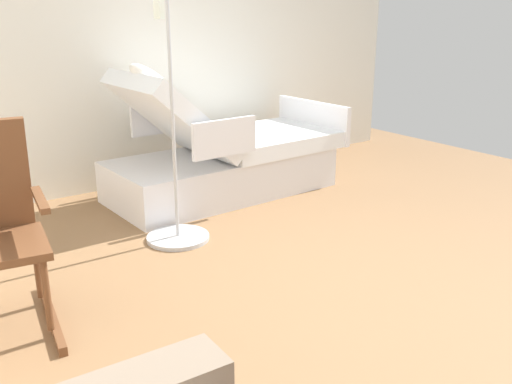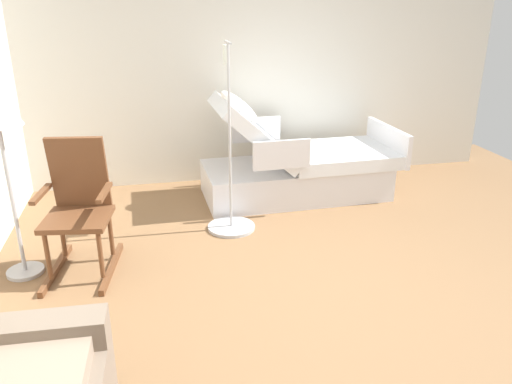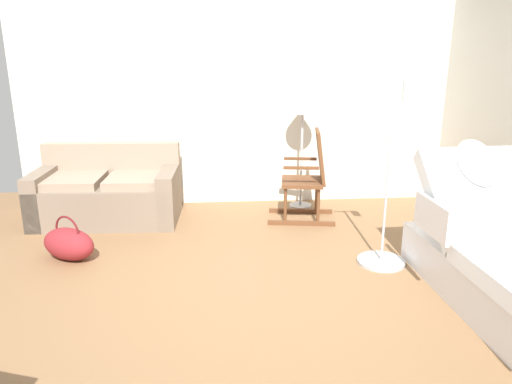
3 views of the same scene
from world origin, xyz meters
The scene contains 4 objects.
ground_plane centered at (0.00, 0.00, 0.00)m, with size 6.65×6.65×0.00m, color olive.
side_wall centered at (2.66, 0.00, 1.35)m, with size 0.10×5.52×2.70m, color silver.
hospital_bed centered at (1.92, -0.17, 0.32)m, with size 1.06×2.09×1.21m.
iv_pole centered at (1.21, 0.66, 0.25)m, with size 0.44×0.44×1.69m.
Camera 1 is at (-2.12, 2.36, 1.56)m, focal length 39.66 mm.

